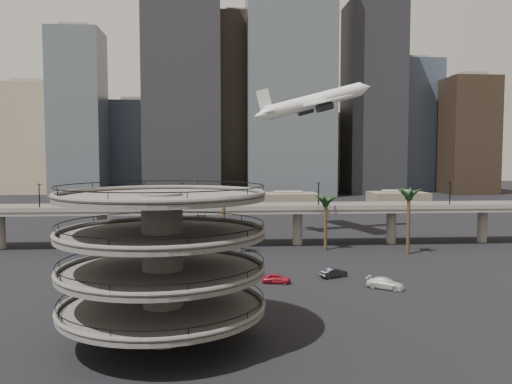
{
  "coord_description": "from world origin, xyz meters",
  "views": [
    {
      "loc": [
        -6.88,
        -57.47,
        20.06
      ],
      "look_at": [
        -0.56,
        28.0,
        14.07
      ],
      "focal_mm": 35.0,
      "sensor_mm": 36.0,
      "label": 1
    }
  ],
  "objects": [
    {
      "name": "skyline",
      "position": [
        15.12,
        217.08,
        48.88
      ],
      "size": [
        269.0,
        86.0,
        133.52
      ],
      "color": "gray",
      "rests_on": "ground"
    },
    {
      "name": "airborne_jet",
      "position": [
        17.77,
        71.55,
        34.44
      ],
      "size": [
        34.0,
        30.75,
        12.36
      ],
      "rotation": [
        0.0,
        -0.26,
        0.27
      ],
      "color": "silver",
      "rests_on": "ground"
    },
    {
      "name": "overpass",
      "position": [
        0.0,
        55.0,
        7.34
      ],
      "size": [
        130.0,
        9.3,
        14.7
      ],
      "color": "gray",
      "rests_on": "ground"
    },
    {
      "name": "car_a",
      "position": [
        2.11,
        20.32,
        0.77
      ],
      "size": [
        4.77,
        2.65,
        1.53
      ],
      "primitive_type": "imported",
      "rotation": [
        0.0,
        0.0,
        1.37
      ],
      "color": "#AC182A",
      "rests_on": "ground"
    },
    {
      "name": "ground",
      "position": [
        0.0,
        0.0,
        0.0
      ],
      "size": [
        700.0,
        700.0,
        0.0
      ],
      "primitive_type": "plane",
      "color": "black",
      "rests_on": "ground"
    },
    {
      "name": "low_buildings",
      "position": [
        6.89,
        142.3,
        2.86
      ],
      "size": [
        135.0,
        27.5,
        6.8
      ],
      "color": "#685D4D",
      "rests_on": "ground"
    },
    {
      "name": "palm_trees",
      "position": [
        14.02,
        44.65,
        11.43
      ],
      "size": [
        42.4,
        10.4,
        14.0
      ],
      "color": "#4C3520",
      "rests_on": "ground"
    },
    {
      "name": "parking_ramp",
      "position": [
        -13.0,
        -4.0,
        9.84
      ],
      "size": [
        22.2,
        22.2,
        17.35
      ],
      "color": "#4B4946",
      "rests_on": "ground"
    },
    {
      "name": "car_c",
      "position": [
        18.34,
        15.83,
        0.83
      ],
      "size": [
        6.0,
        5.16,
        1.65
      ],
      "primitive_type": "imported",
      "rotation": [
        0.0,
        0.0,
        0.96
      ],
      "color": "silver",
      "rests_on": "ground"
    },
    {
      "name": "car_b",
      "position": [
        12.12,
        23.44,
        0.78
      ],
      "size": [
        4.99,
        3.51,
        1.56
      ],
      "primitive_type": "imported",
      "rotation": [
        0.0,
        0.0,
        2.01
      ],
      "color": "black",
      "rests_on": "ground"
    }
  ]
}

